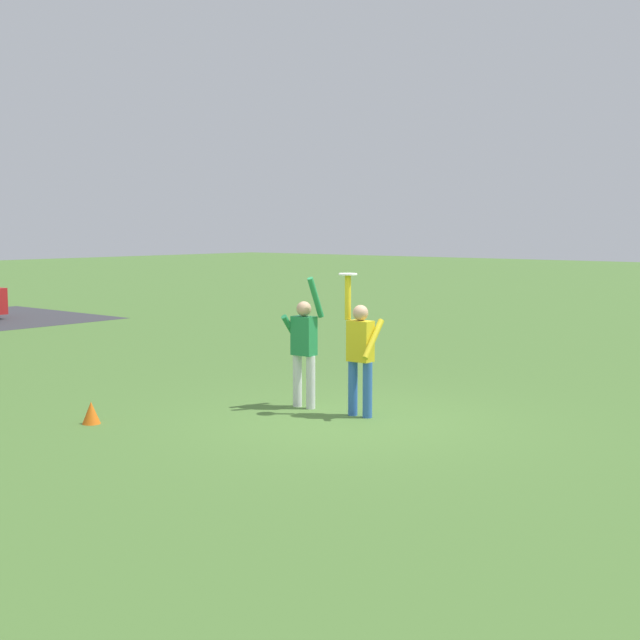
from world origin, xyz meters
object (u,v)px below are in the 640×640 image
person_catcher (360,350)px  field_cone_orange (91,413)px  person_defender (304,345)px  frisbee_disc (348,274)px

person_catcher → field_cone_orange: bearing=43.9°
person_defender → field_cone_orange: (-2.76, 1.61, -0.82)m
person_defender → field_cone_orange: 3.30m
person_catcher → frisbee_disc: 1.13m
frisbee_disc → field_cone_orange: (-2.80, 2.43, -1.93)m
field_cone_orange → person_catcher: bearing=-43.4°
person_catcher → field_cone_orange: (-2.81, 2.65, -0.82)m
person_catcher → person_defender: bearing=-0.0°
field_cone_orange → person_defender: bearing=-30.3°
frisbee_disc → person_catcher: bearing=-87.3°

